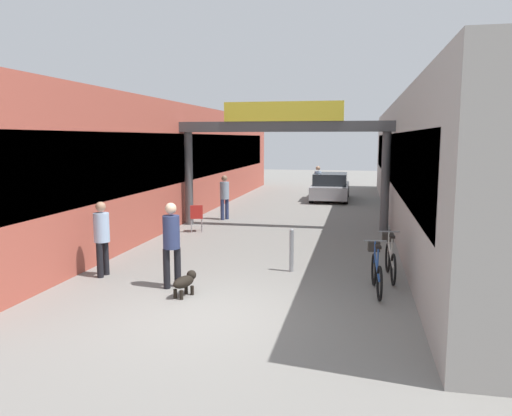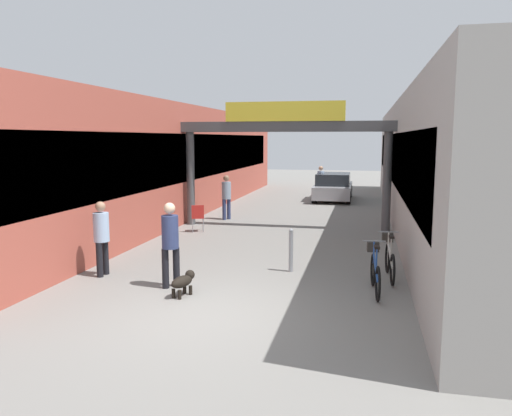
{
  "view_description": "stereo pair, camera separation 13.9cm",
  "coord_description": "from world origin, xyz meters",
  "px_view_note": "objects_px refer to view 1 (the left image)",
  "views": [
    {
      "loc": [
        2.52,
        -8.01,
        3.04
      ],
      "look_at": [
        0.0,
        4.11,
        1.3
      ],
      "focal_mm": 35.0,
      "sensor_mm": 36.0,
      "label": 1
    },
    {
      "loc": [
        2.65,
        -7.98,
        3.04
      ],
      "look_at": [
        0.0,
        4.11,
        1.3
      ],
      "focal_mm": 35.0,
      "sensor_mm": 36.0,
      "label": 2
    }
  ],
  "objects_px": {
    "pedestrian_elderly_walking": "(318,180)",
    "parked_car_silver": "(330,187)",
    "pedestrian_carrying_crate": "(225,194)",
    "bicycle_silver_second": "(390,258)",
    "pedestrian_companion": "(102,234)",
    "dog_on_leash": "(185,282)",
    "bicycle_blue_nearest": "(376,270)",
    "pedestrian_with_dog": "(171,239)",
    "bollard_post_metal": "(291,250)",
    "cafe_chair_red_nearer": "(196,216)"
  },
  "relations": [
    {
      "from": "cafe_chair_red_nearer",
      "to": "pedestrian_elderly_walking",
      "type": "bearing_deg",
      "value": 71.63
    },
    {
      "from": "bicycle_blue_nearest",
      "to": "pedestrian_companion",
      "type": "bearing_deg",
      "value": -178.89
    },
    {
      "from": "dog_on_leash",
      "to": "bollard_post_metal",
      "type": "distance_m",
      "value": 2.84
    },
    {
      "from": "bicycle_blue_nearest",
      "to": "bicycle_silver_second",
      "type": "distance_m",
      "value": 1.15
    },
    {
      "from": "pedestrian_elderly_walking",
      "to": "pedestrian_carrying_crate",
      "type": "bearing_deg",
      "value": -113.09
    },
    {
      "from": "bicycle_silver_second",
      "to": "pedestrian_with_dog",
      "type": "bearing_deg",
      "value": -158.78
    },
    {
      "from": "bicycle_silver_second",
      "to": "cafe_chair_red_nearer",
      "type": "bearing_deg",
      "value": 144.26
    },
    {
      "from": "cafe_chair_red_nearer",
      "to": "dog_on_leash",
      "type": "bearing_deg",
      "value": -73.41
    },
    {
      "from": "dog_on_leash",
      "to": "cafe_chair_red_nearer",
      "type": "distance_m",
      "value": 6.68
    },
    {
      "from": "pedestrian_carrying_crate",
      "to": "pedestrian_elderly_walking",
      "type": "height_order",
      "value": "pedestrian_elderly_walking"
    },
    {
      "from": "bicycle_silver_second",
      "to": "parked_car_silver",
      "type": "relative_size",
      "value": 0.42
    },
    {
      "from": "pedestrian_elderly_walking",
      "to": "dog_on_leash",
      "type": "relative_size",
      "value": 2.52
    },
    {
      "from": "bicycle_silver_second",
      "to": "cafe_chair_red_nearer",
      "type": "height_order",
      "value": "bicycle_silver_second"
    },
    {
      "from": "bollard_post_metal",
      "to": "cafe_chair_red_nearer",
      "type": "bearing_deg",
      "value": 131.26
    },
    {
      "from": "pedestrian_elderly_walking",
      "to": "parked_car_silver",
      "type": "distance_m",
      "value": 0.7
    },
    {
      "from": "bollard_post_metal",
      "to": "parked_car_silver",
      "type": "bearing_deg",
      "value": 89.65
    },
    {
      "from": "parked_car_silver",
      "to": "cafe_chair_red_nearer",
      "type": "bearing_deg",
      "value": -111.7
    },
    {
      "from": "bicycle_blue_nearest",
      "to": "parked_car_silver",
      "type": "bearing_deg",
      "value": 96.83
    },
    {
      "from": "bicycle_blue_nearest",
      "to": "pedestrian_carrying_crate",
      "type": "bearing_deg",
      "value": 123.74
    },
    {
      "from": "bollard_post_metal",
      "to": "parked_car_silver",
      "type": "height_order",
      "value": "parked_car_silver"
    },
    {
      "from": "pedestrian_companion",
      "to": "dog_on_leash",
      "type": "bearing_deg",
      "value": -23.15
    },
    {
      "from": "pedestrian_carrying_crate",
      "to": "parked_car_silver",
      "type": "xyz_separation_m",
      "value": [
        3.53,
        6.83,
        -0.31
      ]
    },
    {
      "from": "bicycle_silver_second",
      "to": "cafe_chair_red_nearer",
      "type": "relative_size",
      "value": 1.9
    },
    {
      "from": "pedestrian_elderly_walking",
      "to": "cafe_chair_red_nearer",
      "type": "distance_m",
      "value": 9.98
    },
    {
      "from": "pedestrian_with_dog",
      "to": "bicycle_silver_second",
      "type": "bearing_deg",
      "value": 21.22
    },
    {
      "from": "pedestrian_companion",
      "to": "cafe_chair_red_nearer",
      "type": "bearing_deg",
      "value": 86.23
    },
    {
      "from": "dog_on_leash",
      "to": "parked_car_silver",
      "type": "relative_size",
      "value": 0.17
    },
    {
      "from": "pedestrian_carrying_crate",
      "to": "bicycle_silver_second",
      "type": "xyz_separation_m",
      "value": [
        5.63,
        -6.85,
        -0.52
      ]
    },
    {
      "from": "dog_on_leash",
      "to": "parked_car_silver",
      "type": "bearing_deg",
      "value": 83.32
    },
    {
      "from": "pedestrian_companion",
      "to": "bollard_post_metal",
      "type": "distance_m",
      "value": 4.25
    },
    {
      "from": "pedestrian_elderly_walking",
      "to": "parked_car_silver",
      "type": "xyz_separation_m",
      "value": [
        0.62,
        -0.0,
        -0.31
      ]
    },
    {
      "from": "cafe_chair_red_nearer",
      "to": "parked_car_silver",
      "type": "distance_m",
      "value": 10.18
    },
    {
      "from": "cafe_chair_red_nearer",
      "to": "bicycle_blue_nearest",
      "type": "bearing_deg",
      "value": -43.85
    },
    {
      "from": "pedestrian_companion",
      "to": "bollard_post_metal",
      "type": "xyz_separation_m",
      "value": [
        4.04,
        1.24,
        -0.44
      ]
    },
    {
      "from": "pedestrian_carrying_crate",
      "to": "pedestrian_elderly_walking",
      "type": "distance_m",
      "value": 7.43
    },
    {
      "from": "pedestrian_elderly_walking",
      "to": "bicycle_blue_nearest",
      "type": "distance_m",
      "value": 14.98
    },
    {
      "from": "pedestrian_companion",
      "to": "pedestrian_elderly_walking",
      "type": "relative_size",
      "value": 1.0
    },
    {
      "from": "parked_car_silver",
      "to": "pedestrian_elderly_walking",
      "type": "bearing_deg",
      "value": 179.61
    },
    {
      "from": "pedestrian_with_dog",
      "to": "bicycle_blue_nearest",
      "type": "xyz_separation_m",
      "value": [
        4.07,
        0.61,
        -0.57
      ]
    },
    {
      "from": "cafe_chair_red_nearer",
      "to": "parked_car_silver",
      "type": "bearing_deg",
      "value": 68.3
    },
    {
      "from": "pedestrian_elderly_walking",
      "to": "dog_on_leash",
      "type": "distance_m",
      "value": 15.92
    },
    {
      "from": "bicycle_silver_second",
      "to": "pedestrian_companion",
      "type": "bearing_deg",
      "value": -168.98
    },
    {
      "from": "dog_on_leash",
      "to": "cafe_chair_red_nearer",
      "type": "height_order",
      "value": "cafe_chair_red_nearer"
    },
    {
      "from": "bicycle_silver_second",
      "to": "parked_car_silver",
      "type": "bearing_deg",
      "value": 98.72
    },
    {
      "from": "pedestrian_companion",
      "to": "pedestrian_carrying_crate",
      "type": "height_order",
      "value": "same"
    },
    {
      "from": "pedestrian_elderly_walking",
      "to": "dog_on_leash",
      "type": "height_order",
      "value": "pedestrian_elderly_walking"
    },
    {
      "from": "bicycle_silver_second",
      "to": "pedestrian_elderly_walking",
      "type": "bearing_deg",
      "value": 101.24
    },
    {
      "from": "pedestrian_with_dog",
      "to": "dog_on_leash",
      "type": "relative_size",
      "value": 2.64
    },
    {
      "from": "bicycle_blue_nearest",
      "to": "bollard_post_metal",
      "type": "relative_size",
      "value": 1.69
    },
    {
      "from": "pedestrian_with_dog",
      "to": "bicycle_silver_second",
      "type": "height_order",
      "value": "pedestrian_with_dog"
    }
  ]
}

